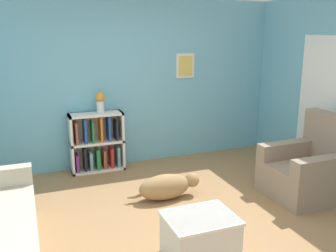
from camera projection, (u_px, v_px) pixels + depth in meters
ground_plane at (181, 225)px, 4.19m from camera, size 14.00×14.00×0.00m
wall_back at (126, 83)px, 5.90m from camera, size 5.60×0.13×2.60m
bookshelf at (97, 144)px, 5.75m from camera, size 0.81×0.30×0.91m
recliner_chair at (310, 169)px, 4.88m from camera, size 0.95×0.86×1.07m
coffee_table at (200, 236)px, 3.53m from camera, size 0.65×0.53×0.44m
dog at (167, 186)px, 4.81m from camera, size 0.98×0.30×0.33m
vase at (100, 101)px, 5.60m from camera, size 0.15×0.15×0.31m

